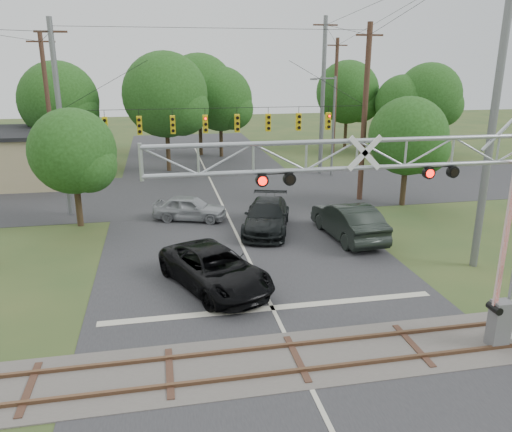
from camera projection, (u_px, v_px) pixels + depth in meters
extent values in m
plane|color=#2E4720|center=(316.00, 399.00, 13.98)|extent=(160.00, 160.00, 0.00)
cube|color=#2C2B2E|center=(251.00, 264.00, 23.36)|extent=(14.00, 90.00, 0.02)
cube|color=#2C2B2E|center=(216.00, 192.00, 36.48)|extent=(90.00, 12.00, 0.02)
cube|color=#4D4843|center=(297.00, 359.00, 15.85)|extent=(90.00, 3.20, 0.05)
cube|color=brown|center=(303.00, 370.00, 15.15)|extent=(90.00, 0.12, 0.14)
cube|color=brown|center=(291.00, 345.00, 16.50)|extent=(90.00, 0.12, 0.14)
cylinder|color=gray|center=(510.00, 336.00, 16.89)|extent=(0.99, 0.99, 0.33)
cube|color=slate|center=(499.00, 324.00, 16.37)|extent=(0.60, 0.49, 1.65)
cube|color=red|center=(507.00, 228.00, 15.33)|extent=(0.15, 0.10, 5.49)
cylinder|color=slate|center=(61.00, 121.00, 29.29)|extent=(0.32, 0.32, 11.50)
cylinder|color=#3C261C|center=(365.00, 115.00, 32.80)|extent=(0.36, 0.36, 11.50)
cylinder|color=black|center=(221.00, 108.00, 30.87)|extent=(19.00, 0.03, 0.03)
cube|color=yellow|center=(105.00, 126.00, 29.86)|extent=(0.30, 0.30, 1.10)
cube|color=yellow|center=(139.00, 125.00, 30.22)|extent=(0.30, 0.30, 1.10)
cube|color=yellow|center=(173.00, 125.00, 30.59)|extent=(0.30, 0.30, 1.10)
cube|color=yellow|center=(205.00, 124.00, 30.96)|extent=(0.30, 0.30, 1.10)
cube|color=yellow|center=(237.00, 123.00, 31.33)|extent=(0.30, 0.30, 1.10)
cube|color=yellow|center=(268.00, 122.00, 31.70)|extent=(0.30, 0.30, 1.10)
cube|color=yellow|center=(298.00, 122.00, 32.07)|extent=(0.30, 0.30, 1.10)
cube|color=yellow|center=(328.00, 121.00, 32.44)|extent=(0.30, 0.30, 1.10)
imported|color=black|center=(215.00, 269.00, 20.73)|extent=(4.90, 6.61, 1.67)
imported|color=black|center=(267.00, 216.00, 27.81)|extent=(3.97, 6.25, 1.69)
imported|color=gray|center=(190.00, 208.00, 29.76)|extent=(4.69, 3.06, 1.49)
imported|color=black|center=(348.00, 221.00, 26.63)|extent=(2.45, 5.96, 1.92)
cylinder|color=slate|center=(333.00, 127.00, 40.52)|extent=(0.18, 0.18, 8.02)
cylinder|color=slate|center=(325.00, 79.00, 39.23)|extent=(1.78, 0.11, 0.11)
cube|color=slate|center=(314.00, 79.00, 39.08)|extent=(0.53, 0.22, 0.13)
cylinder|color=#3C261C|center=(49.00, 111.00, 37.26)|extent=(0.34, 0.34, 11.19)
cube|color=#3C261C|center=(41.00, 42.00, 35.82)|extent=(2.00, 0.12, 0.12)
cylinder|color=slate|center=(323.00, 98.00, 40.60)|extent=(0.34, 0.34, 12.56)
cube|color=#3C261C|center=(325.00, 25.00, 38.95)|extent=(2.00, 0.12, 0.12)
cylinder|color=slate|center=(494.00, 110.00, 21.11)|extent=(0.34, 0.34, 14.23)
cylinder|color=#3C261C|center=(335.00, 98.00, 49.13)|extent=(0.34, 0.34, 11.33)
cube|color=#3C261C|center=(337.00, 45.00, 47.67)|extent=(2.00, 0.12, 0.12)
cylinder|color=#372919|center=(64.00, 147.00, 42.84)|extent=(0.36, 0.36, 4.24)
sphere|color=#1C3F12|center=(59.00, 101.00, 41.70)|extent=(6.56, 6.56, 6.56)
cylinder|color=#372919|center=(78.00, 200.00, 28.45)|extent=(0.36, 0.36, 3.08)
sphere|color=#1C3F12|center=(73.00, 151.00, 27.62)|extent=(4.76, 4.76, 4.76)
cylinder|color=#372919|center=(168.00, 145.00, 42.87)|extent=(0.36, 0.36, 4.60)
sphere|color=#1C3F12|center=(165.00, 95.00, 41.64)|extent=(7.10, 7.10, 7.10)
cylinder|color=#372919|center=(200.00, 133.00, 50.29)|extent=(0.36, 0.36, 4.58)
sphere|color=#1C3F12|center=(199.00, 90.00, 49.06)|extent=(7.08, 7.08, 7.08)
cylinder|color=#372919|center=(221.00, 136.00, 49.60)|extent=(0.36, 0.36, 4.02)
sphere|color=#1C3F12|center=(220.00, 99.00, 48.52)|extent=(6.22, 6.22, 6.22)
cylinder|color=#372919|center=(404.00, 181.00, 32.63)|extent=(0.36, 0.36, 3.23)
sphere|color=#1C3F12|center=(408.00, 136.00, 31.76)|extent=(5.00, 5.00, 5.00)
cylinder|color=#372919|center=(346.00, 129.00, 54.15)|extent=(0.36, 0.36, 4.29)
sphere|color=#1C3F12|center=(348.00, 92.00, 53.00)|extent=(6.63, 6.63, 6.63)
cylinder|color=#372919|center=(400.00, 136.00, 51.13)|extent=(0.36, 0.36, 3.65)
sphere|color=#1C3F12|center=(403.00, 103.00, 50.15)|extent=(5.64, 5.64, 5.64)
cylinder|color=#372919|center=(425.00, 134.00, 51.05)|extent=(0.36, 0.36, 4.18)
sphere|color=#1C3F12|center=(429.00, 96.00, 49.94)|extent=(6.46, 6.46, 6.46)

